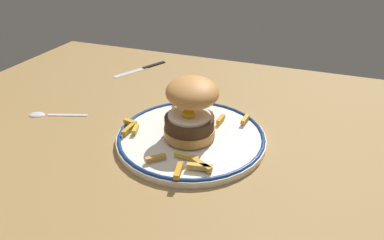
{
  "coord_description": "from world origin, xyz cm",
  "views": [
    {
      "loc": [
        20.52,
        -48.96,
        37.21
      ],
      "look_at": [
        0.17,
        4.98,
        4.6
      ],
      "focal_mm": 32.23,
      "sensor_mm": 36.0,
      "label": 1
    }
  ],
  "objects_px": {
    "burger": "(191,109)",
    "knife": "(145,68)",
    "dinner_plate": "(192,137)",
    "spoon": "(43,114)"
  },
  "relations": [
    {
      "from": "burger",
      "to": "spoon",
      "type": "xyz_separation_m",
      "value": [
        -0.35,
        -0.02,
        -0.07
      ]
    },
    {
      "from": "knife",
      "to": "spoon",
      "type": "relative_size",
      "value": 1.28
    },
    {
      "from": "burger",
      "to": "spoon",
      "type": "relative_size",
      "value": 1.09
    },
    {
      "from": "dinner_plate",
      "to": "burger",
      "type": "height_order",
      "value": "burger"
    },
    {
      "from": "dinner_plate",
      "to": "spoon",
      "type": "relative_size",
      "value": 2.24
    },
    {
      "from": "burger",
      "to": "knife",
      "type": "bearing_deg",
      "value": 130.07
    },
    {
      "from": "spoon",
      "to": "dinner_plate",
      "type": "bearing_deg",
      "value": 3.46
    },
    {
      "from": "spoon",
      "to": "knife",
      "type": "bearing_deg",
      "value": 77.16
    },
    {
      "from": "dinner_plate",
      "to": "knife",
      "type": "distance_m",
      "value": 0.42
    },
    {
      "from": "burger",
      "to": "knife",
      "type": "relative_size",
      "value": 0.85
    }
  ]
}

